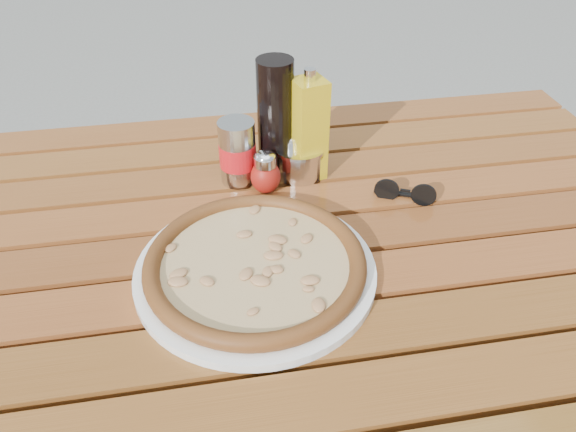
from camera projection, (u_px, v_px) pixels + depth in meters
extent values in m
cube|color=#391B0D|center=(5.00, 292.00, 1.37)|extent=(0.06, 0.06, 0.70)
cube|color=#3C1F0D|center=(493.00, 235.00, 1.55)|extent=(0.06, 0.06, 0.70)
cube|color=#381F0C|center=(290.00, 261.00, 0.94)|extent=(1.36, 0.86, 0.04)
cube|color=#542B0E|center=(334.00, 405.00, 0.68)|extent=(1.40, 0.09, 0.03)
cube|color=#50290E|center=(316.00, 340.00, 0.76)|extent=(1.40, 0.09, 0.03)
cube|color=#5A2910|center=(302.00, 288.00, 0.84)|extent=(1.40, 0.09, 0.03)
cube|color=#50240E|center=(290.00, 245.00, 0.92)|extent=(1.40, 0.09, 0.03)
cube|color=#5C2A10|center=(280.00, 209.00, 1.00)|extent=(1.40, 0.09, 0.03)
cube|color=#56290F|center=(272.00, 178.00, 1.08)|extent=(1.40, 0.09, 0.03)
cube|color=#582C0F|center=(264.00, 151.00, 1.16)|extent=(1.40, 0.09, 0.03)
cube|color=#58290F|center=(258.00, 128.00, 1.24)|extent=(1.40, 0.09, 0.03)
cylinder|color=white|center=(256.00, 271.00, 0.84)|extent=(0.41, 0.41, 0.01)
cylinder|color=beige|center=(255.00, 265.00, 0.83)|extent=(0.37, 0.37, 0.01)
torus|color=black|center=(255.00, 262.00, 0.83)|extent=(0.39, 0.39, 0.03)
ellipsoid|color=#A61C13|center=(266.00, 177.00, 1.00)|extent=(0.06, 0.06, 0.06)
cylinder|color=silver|center=(265.00, 161.00, 0.98)|extent=(0.05, 0.05, 0.02)
ellipsoid|color=white|center=(265.00, 156.00, 0.97)|extent=(0.04, 0.04, 0.02)
ellipsoid|color=#38431B|center=(290.00, 158.00, 1.05)|extent=(0.07, 0.07, 0.06)
cylinder|color=white|center=(290.00, 143.00, 1.03)|extent=(0.05, 0.05, 0.02)
ellipsoid|color=silver|center=(290.00, 138.00, 1.02)|extent=(0.04, 0.04, 0.02)
cylinder|color=black|center=(276.00, 119.00, 1.01)|extent=(0.08, 0.08, 0.22)
cylinder|color=#BABABE|center=(238.00, 152.00, 1.01)|extent=(0.09, 0.09, 0.12)
cylinder|color=red|center=(238.00, 154.00, 1.01)|extent=(0.09, 0.09, 0.04)
cube|color=gold|center=(308.00, 130.00, 1.00)|extent=(0.07, 0.07, 0.19)
cylinder|color=silver|center=(310.00, 74.00, 0.94)|extent=(0.02, 0.02, 0.02)
cylinder|color=silver|center=(300.00, 161.00, 1.05)|extent=(0.09, 0.09, 0.05)
cylinder|color=silver|center=(300.00, 148.00, 1.03)|extent=(0.10, 0.10, 0.01)
sphere|color=silver|center=(300.00, 144.00, 1.02)|extent=(0.01, 0.01, 0.01)
cylinder|color=black|center=(387.00, 190.00, 0.99)|extent=(0.04, 0.02, 0.04)
cylinder|color=black|center=(424.00, 195.00, 0.98)|extent=(0.04, 0.02, 0.04)
cube|color=black|center=(405.00, 191.00, 0.98)|extent=(0.02, 0.01, 0.00)
cube|color=black|center=(399.00, 194.00, 1.00)|extent=(0.08, 0.04, 0.00)
cube|color=black|center=(411.00, 194.00, 1.00)|extent=(0.08, 0.04, 0.00)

